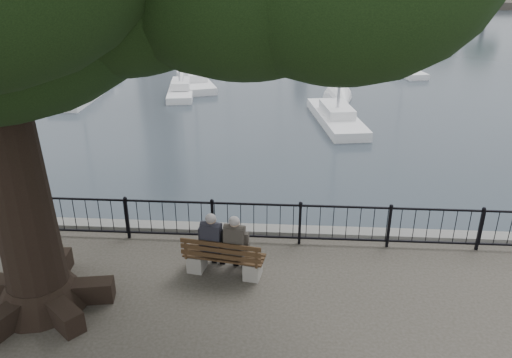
# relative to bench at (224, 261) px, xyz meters

# --- Properties ---
(harbor) EXTENTS (260.00, 260.00, 1.20)m
(harbor) POSITION_rel_bench_xyz_m (0.58, 1.83, -0.81)
(harbor) COLOR slate
(harbor) RESTS_ON ground
(railing) EXTENTS (22.06, 0.06, 1.00)m
(railing) POSITION_rel_bench_xyz_m (0.58, 1.33, 0.25)
(railing) COLOR black
(railing) RESTS_ON ground
(bench) EXTENTS (1.73, 0.78, 0.88)m
(bench) POSITION_rel_bench_xyz_m (0.00, 0.00, 0.00)
(bench) COLOR gray
(bench) RESTS_ON ground
(person_left) EXTENTS (0.46, 0.74, 1.40)m
(person_left) POSITION_rel_bench_xyz_m (-0.22, 0.13, 0.34)
(person_left) COLOR black
(person_left) RESTS_ON ground
(person_right) EXTENTS (0.46, 0.74, 1.40)m
(person_right) POSITION_rel_bench_xyz_m (0.27, 0.05, 0.34)
(person_right) COLOR #2D2A26
(person_right) RESTS_ON ground
(lion_monument) EXTENTS (5.73, 5.73, 8.51)m
(lion_monument) POSITION_rel_bench_xyz_m (2.58, 48.77, 0.81)
(lion_monument) COLOR slate
(lion_monument) RESTS_ON ground
(sailboat_a) EXTENTS (1.68, 5.80, 9.78)m
(sailboat_a) POSITION_rel_bench_xyz_m (-10.13, 17.76, -1.02)
(sailboat_a) COLOR white
(sailboat_a) RESTS_ON ground
(sailboat_b) EXTENTS (3.34, 5.67, 11.66)m
(sailboat_b) POSITION_rel_bench_xyz_m (-4.44, 21.25, -0.97)
(sailboat_b) COLOR white
(sailboat_b) RESTS_ON ground
(sailboat_c) EXTENTS (2.57, 6.05, 12.33)m
(sailboat_c) POSITION_rel_bench_xyz_m (3.52, 14.13, -0.96)
(sailboat_c) COLOR white
(sailboat_c) RESTS_ON ground
(sailboat_d) EXTENTS (2.42, 4.97, 8.60)m
(sailboat_d) POSITION_rel_bench_xyz_m (8.98, 25.84, -1.03)
(sailboat_d) COLOR white
(sailboat_d) RESTS_ON ground
(sailboat_e) EXTENTS (3.48, 6.39, 12.62)m
(sailboat_e) POSITION_rel_bench_xyz_m (-10.25, 31.85, -0.96)
(sailboat_e) COLOR white
(sailboat_e) RESTS_ON ground
(sailboat_f) EXTENTS (2.89, 5.59, 10.90)m
(sailboat_f) POSITION_rel_bench_xyz_m (0.44, 35.43, -0.99)
(sailboat_f) COLOR white
(sailboat_f) RESTS_ON ground
(sailboat_g) EXTENTS (1.86, 5.82, 10.54)m
(sailboat_g) POSITION_rel_bench_xyz_m (6.72, 36.34, -1.00)
(sailboat_g) COLOR white
(sailboat_g) RESTS_ON ground
(sailboat_h) EXTENTS (3.03, 4.75, 11.84)m
(sailboat_h) POSITION_rel_bench_xyz_m (-4.15, 35.17, -0.94)
(sailboat_h) COLOR white
(sailboat_h) RESTS_ON ground
(sailboat_i) EXTENTS (2.28, 5.15, 11.57)m
(sailboat_i) POSITION_rel_bench_xyz_m (-11.71, 34.19, -0.96)
(sailboat_i) COLOR white
(sailboat_i) RESTS_ON ground
(sailboat_j) EXTENTS (2.07, 5.02, 10.88)m
(sailboat_j) POSITION_rel_bench_xyz_m (-4.89, 19.11, -0.97)
(sailboat_j) COLOR white
(sailboat_j) RESTS_ON ground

